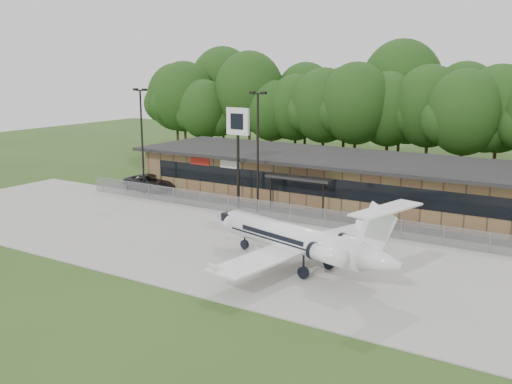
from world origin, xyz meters
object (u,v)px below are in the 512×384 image
Objects in this scene: terminal at (347,179)px; pole_sign at (238,132)px; business_jet at (300,241)px; suv at (150,183)px.

pole_sign reaches higher than terminal.
pole_sign is (-7.19, -7.14, 4.55)m from terminal.
pole_sign is at bearing 151.74° from business_jet.
pole_sign is at bearing -90.71° from suv.
suv is 13.23m from pole_sign.
terminal reaches higher than suv.
business_jet is (4.62, -18.14, -0.35)m from terminal.
suv is (-23.54, 12.51, -1.02)m from business_jet.
business_jet is at bearing -38.52° from pole_sign.
business_jet reaches higher than terminal.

